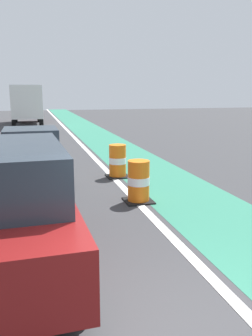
% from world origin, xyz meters
% --- Properties ---
extents(ground_plane, '(100.00, 100.00, 0.00)m').
position_xyz_m(ground_plane, '(0.00, 0.00, 0.00)').
color(ground_plane, '#38383A').
extents(bike_lane_strip, '(2.50, 80.00, 0.01)m').
position_xyz_m(bike_lane_strip, '(2.40, 12.00, 0.00)').
color(bike_lane_strip, '#2D755B').
rests_on(bike_lane_strip, ground).
extents(lane_divider_stripe, '(0.20, 80.00, 0.01)m').
position_xyz_m(lane_divider_stripe, '(0.90, 12.00, 0.01)').
color(lane_divider_stripe, silver).
rests_on(lane_divider_stripe, ground).
extents(parked_suv_nearest, '(2.01, 4.65, 2.04)m').
position_xyz_m(parked_suv_nearest, '(-2.05, 2.23, 1.04)').
color(parked_suv_nearest, maroon).
rests_on(parked_suv_nearest, ground).
extents(parked_sedan_second, '(1.94, 4.11, 1.70)m').
position_xyz_m(parked_sedan_second, '(-1.69, 8.22, 0.83)').
color(parked_sedan_second, silver).
rests_on(parked_sedan_second, ground).
extents(traffic_barrel_front, '(0.73, 0.73, 1.09)m').
position_xyz_m(traffic_barrel_front, '(0.95, 5.15, 0.53)').
color(traffic_barrel_front, orange).
rests_on(traffic_barrel_front, ground).
extents(traffic_barrel_mid, '(0.73, 0.73, 1.09)m').
position_xyz_m(traffic_barrel_mid, '(1.07, 7.94, 0.53)').
color(traffic_barrel_mid, orange).
rests_on(traffic_barrel_mid, ground).
extents(delivery_truck_down_block, '(2.40, 7.62, 3.23)m').
position_xyz_m(delivery_truck_down_block, '(-1.86, 27.81, 1.85)').
color(delivery_truck_down_block, silver).
rests_on(delivery_truck_down_block, ground).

